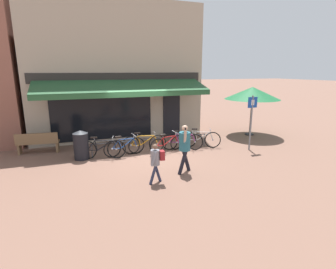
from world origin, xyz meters
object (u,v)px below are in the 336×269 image
object	(u,v)px
bicycle_silver	(200,139)
pedestrian_adult	(185,144)
bicycle_black	(102,149)
bicycle_blue	(124,147)
parking_sign	(251,117)
bicycle_red	(167,144)
litter_bin	(81,145)
bicycle_purple	(182,141)
park_bench	(38,142)
bicycle_orange	(144,144)
cafe_parasol	(252,93)
pedestrian_child	(156,159)

from	to	relation	value
bicycle_silver	pedestrian_adult	xyz separation A→B (m)	(-1.85, -2.41, 0.60)
bicycle_black	bicycle_blue	bearing A→B (deg)	16.39
bicycle_blue	parking_sign	xyz separation A→B (m)	(5.15, -1.08, 1.05)
bicycle_red	litter_bin	world-z (taller)	litter_bin
bicycle_purple	park_bench	size ratio (longest dim) A/B	1.04
bicycle_purple	bicycle_silver	world-z (taller)	bicycle_silver
litter_bin	parking_sign	bearing A→B (deg)	-10.66
pedestrian_adult	park_bench	size ratio (longest dim) A/B	0.99
park_bench	bicycle_blue	bearing A→B (deg)	-18.40
bicycle_blue	litter_bin	xyz separation A→B (m)	(-1.62, 0.19, 0.19)
bicycle_orange	cafe_parasol	world-z (taller)	cafe_parasol
bicycle_blue	bicycle_red	world-z (taller)	bicycle_blue
bicycle_purple	parking_sign	xyz separation A→B (m)	(2.68, -1.02, 1.05)
pedestrian_child	litter_bin	xyz separation A→B (m)	(-1.99, 3.10, -0.19)
bicycle_orange	pedestrian_adult	xyz separation A→B (m)	(0.67, -2.50, 0.59)
pedestrian_adult	park_bench	distance (m)	6.21
bicycle_blue	pedestrian_child	distance (m)	2.96
bicycle_blue	bicycle_silver	xyz separation A→B (m)	(3.35, -0.03, 0.00)
bicycle_red	cafe_parasol	size ratio (longest dim) A/B	0.61
bicycle_black	litter_bin	world-z (taller)	litter_bin
bicycle_black	bicycle_blue	size ratio (longest dim) A/B	1.06
bicycle_black	cafe_parasol	distance (m)	8.03
bicycle_orange	litter_bin	distance (m)	2.45
bicycle_purple	parking_sign	world-z (taller)	parking_sign
bicycle_silver	bicycle_black	bearing A→B (deg)	-155.52
bicycle_purple	park_bench	world-z (taller)	park_bench
parking_sign	bicycle_black	bearing A→B (deg)	170.27
bicycle_blue	cafe_parasol	distance (m)	7.18
parking_sign	bicycle_silver	bearing A→B (deg)	149.68
bicycle_silver	pedestrian_child	size ratio (longest dim) A/B	1.35
litter_bin	cafe_parasol	world-z (taller)	cafe_parasol
bicycle_red	pedestrian_child	world-z (taller)	pedestrian_child
bicycle_red	parking_sign	size ratio (longest dim) A/B	0.73
bicycle_silver	cafe_parasol	world-z (taller)	cafe_parasol
bicycle_black	litter_bin	xyz separation A→B (m)	(-0.73, 0.24, 0.18)
bicycle_orange	bicycle_silver	world-z (taller)	bicycle_orange
pedestrian_child	bicycle_red	bearing A→B (deg)	-109.92
pedestrian_child	litter_bin	world-z (taller)	pedestrian_child
bicycle_black	parking_sign	world-z (taller)	parking_sign
bicycle_black	bicycle_red	world-z (taller)	bicycle_black
parking_sign	park_bench	xyz separation A→B (m)	(-8.38, 2.63, -0.96)
bicycle_blue	bicycle_red	xyz separation A→B (m)	(1.75, -0.14, -0.01)
bicycle_black	litter_bin	bearing A→B (deg)	175.39
pedestrian_child	cafe_parasol	size ratio (longest dim) A/B	0.44
pedestrian_adult	cafe_parasol	world-z (taller)	cafe_parasol
bicycle_blue	pedestrian_child	bearing A→B (deg)	-90.76
bicycle_purple	cafe_parasol	world-z (taller)	cafe_parasol
pedestrian_adult	pedestrian_child	xyz separation A→B (m)	(-1.13, -0.47, -0.22)
bicycle_black	park_bench	distance (m)	2.84
bicycle_purple	cafe_parasol	xyz separation A→B (m)	(4.39, 1.19, 1.81)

